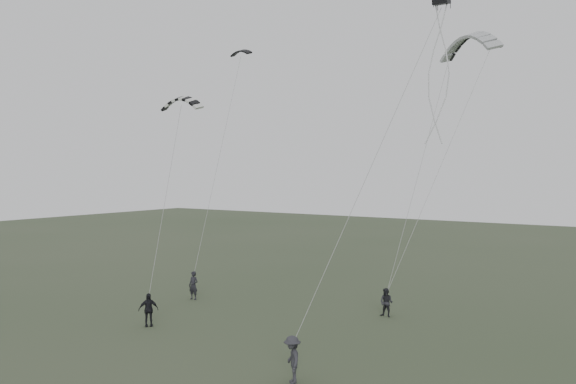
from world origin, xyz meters
The scene contains 8 objects.
ground centered at (0.00, 0.00, 0.00)m, with size 140.00×140.00×0.00m, color #33422A.
flyer_left centered at (-5.67, 5.77, 0.87)m, with size 0.63×0.41×1.73m, color black.
flyer_right centered at (5.87, 8.42, 0.77)m, with size 0.75×0.58×1.54m, color black.
flyer_center centered at (-3.45, 0.07, 0.84)m, with size 0.98×0.41×1.68m, color black.
flyer_far centered at (6.79, -2.34, 0.87)m, with size 1.13×0.65×1.75m, color #28282E.
kite_dark_small centered at (-6.92, 12.11, 16.41)m, with size 1.69×0.51×0.54m, color black, non-canonical shape.
kite_pale_large centered at (8.58, 13.92, 15.79)m, with size 4.31×0.97×1.74m, color #9C9EA1, non-canonical shape.
kite_striped centered at (-5.94, 5.10, 12.21)m, with size 2.67×0.67×1.08m, color black, non-canonical shape.
Camera 1 is at (17.93, -19.52, 7.78)m, focal length 35.00 mm.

